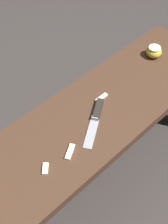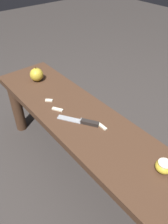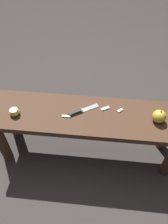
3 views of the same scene
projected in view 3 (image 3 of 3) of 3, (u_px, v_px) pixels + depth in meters
The scene contains 8 objects.
ground_plane at pixel (86, 151), 1.80m from camera, with size 8.00×8.00×0.00m, color #383330.
wooden_bench at pixel (86, 124), 1.53m from camera, with size 1.35×0.35×0.46m.
knife at pixel (79, 111), 1.46m from camera, with size 0.20×0.14×0.02m.
apple_whole at pixel (159, 116), 1.39m from camera, with size 0.09×0.09×0.10m.
apple_cut at pixel (14, 112), 1.44m from camera, with size 0.07×0.07×0.05m.
apple_slice_near_knife at pixel (66, 116), 1.44m from camera, with size 0.06×0.02×0.01m.
apple_slice_center at pixel (105, 108), 1.48m from camera, with size 0.06×0.05×0.01m.
apple_slice_near_bowl at pixel (120, 110), 1.47m from camera, with size 0.04×0.04×0.01m.
Camera 3 is at (-0.08, 0.96, 1.55)m, focal length 35.00 mm.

